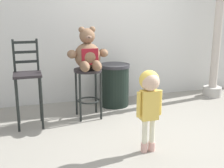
# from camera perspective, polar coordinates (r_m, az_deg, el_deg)

# --- Properties ---
(ground_plane) EXTENTS (24.00, 24.00, 0.00)m
(ground_plane) POSITION_cam_1_polar(r_m,az_deg,el_deg) (3.90, 8.47, -9.87)
(ground_plane) COLOR gray
(bar_stool_with_teddy) EXTENTS (0.42, 0.42, 0.75)m
(bar_stool_with_teddy) POSITION_cam_1_polar(r_m,az_deg,el_deg) (4.33, -4.74, 0.30)
(bar_stool_with_teddy) COLOR black
(bar_stool_with_teddy) RESTS_ON ground_plane
(teddy_bear) EXTENTS (0.60, 0.54, 0.62)m
(teddy_bear) POSITION_cam_1_polar(r_m,az_deg,el_deg) (4.21, -4.77, 5.89)
(teddy_bear) COLOR brown
(teddy_bear) RESTS_ON bar_stool_with_teddy
(child_walking) EXTENTS (0.30, 0.24, 0.96)m
(child_walking) POSITION_cam_1_polar(r_m,az_deg,el_deg) (3.22, 7.39, -1.91)
(child_walking) COLOR #DDA89B
(child_walking) RESTS_ON ground_plane
(trash_bin) EXTENTS (0.52, 0.52, 0.72)m
(trash_bin) POSITION_cam_1_polar(r_m,az_deg,el_deg) (4.91, 0.47, -0.15)
(trash_bin) COLOR black
(trash_bin) RESTS_ON ground_plane
(lamppost) EXTENTS (0.34, 0.34, 3.10)m
(lamppost) POSITION_cam_1_polar(r_m,az_deg,el_deg) (5.64, 20.14, 10.03)
(lamppost) COLOR #AFACA5
(lamppost) RESTS_ON ground_plane
(bar_chair_empty) EXTENTS (0.37, 0.37, 1.21)m
(bar_chair_empty) POSITION_cam_1_polar(r_m,az_deg,el_deg) (4.12, -16.33, 0.91)
(bar_chair_empty) COLOR black
(bar_chair_empty) RESTS_ON ground_plane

